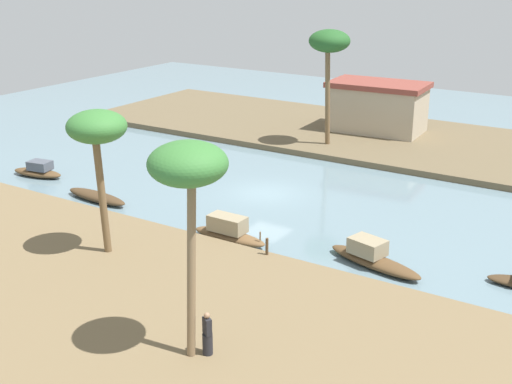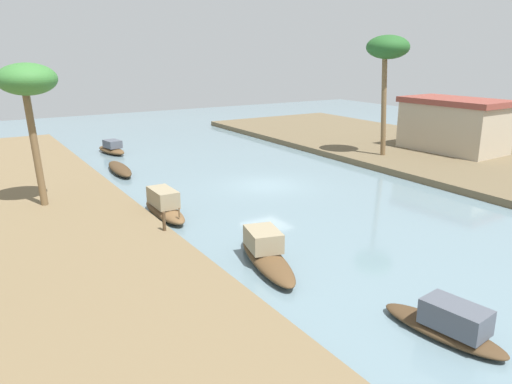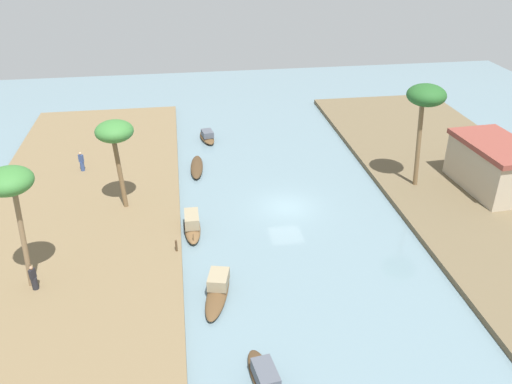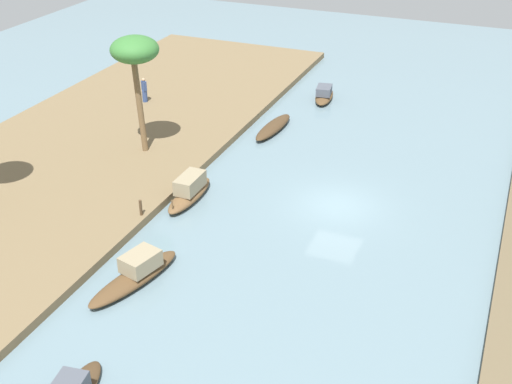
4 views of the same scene
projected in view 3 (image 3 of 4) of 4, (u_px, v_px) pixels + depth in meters
name	position (u px, v px, depth m)	size (l,w,h in m)	color
river_water	(287.00, 207.00, 39.39)	(77.07, 77.07, 0.00)	slate
riverbank_left	(78.00, 220.00, 37.31)	(46.62, 14.48, 0.42)	brown
riverbank_right	(475.00, 191.00, 41.28)	(46.62, 14.48, 0.42)	brown
sampan_open_hull	(197.00, 167.00, 44.98)	(4.61, 1.34, 0.52)	#47331E
sampan_near_left_bank	(207.00, 136.00, 50.72)	(3.71, 1.73, 1.05)	brown
sampan_foreground	(264.00, 376.00, 24.56)	(3.79, 1.64, 1.07)	#47331E
sampan_downstream_large	(218.00, 289.00, 30.23)	(5.06, 2.32, 1.23)	brown
sampan_with_red_awning	(192.00, 225.00, 36.22)	(4.07, 1.13, 1.33)	brown
person_on_near_bank	(34.00, 280.00, 29.94)	(0.49, 0.49, 1.59)	#232328
person_by_mooring	(82.00, 163.00, 43.65)	(0.47, 0.47, 1.68)	#33477A
mooring_post	(176.00, 246.00, 33.41)	(0.14, 0.14, 0.81)	#4C3823
palm_tree_left_near	(115.00, 134.00, 35.96)	(2.65, 2.65, 6.68)	brown
palm_tree_left_far	(9.00, 184.00, 27.48)	(2.58, 2.58, 7.52)	#7F6647
palm_tree_right_tall	(426.00, 98.00, 38.36)	(2.89, 2.89, 8.19)	brown
riverside_building	(494.00, 166.00, 40.34)	(7.60, 4.82, 3.82)	tan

